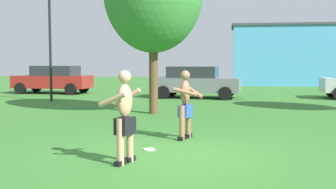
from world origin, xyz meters
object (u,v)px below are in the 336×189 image
(frisbee, at_px, (149,149))
(lamp_post, at_px, (50,26))
(player_in_blue, at_px, (185,103))
(car_gray_mid_lot, at_px, (196,82))
(car_red_near_post, at_px, (53,79))
(player_near, at_px, (125,114))

(frisbee, bearing_deg, lamp_post, 123.50)
(player_in_blue, height_order, car_gray_mid_lot, player_in_blue)
(player_in_blue, height_order, lamp_post, lamp_post)
(frisbee, xyz_separation_m, car_red_near_post, (-8.39, 14.39, 0.81))
(frisbee, distance_m, car_gray_mid_lot, 12.61)
(player_near, height_order, car_gray_mid_lot, player_near)
(car_gray_mid_lot, height_order, lamp_post, lamp_post)
(car_red_near_post, relative_size, lamp_post, 0.78)
(player_near, xyz_separation_m, car_gray_mid_lot, (0.12, 13.79, -0.07))
(player_near, bearing_deg, frisbee, 80.05)
(player_in_blue, relative_size, frisbee, 6.60)
(player_in_blue, xyz_separation_m, lamp_post, (-7.14, 8.49, 2.59))
(player_in_blue, xyz_separation_m, car_gray_mid_lot, (-0.70, 11.22, -0.03))
(player_in_blue, bearing_deg, player_near, -107.78)
(player_near, xyz_separation_m, player_in_blue, (0.82, 2.57, -0.04))
(player_near, xyz_separation_m, frisbee, (0.21, 1.20, -0.88))
(player_near, bearing_deg, lamp_post, 119.72)
(car_red_near_post, height_order, car_gray_mid_lot, same)
(car_red_near_post, distance_m, car_gray_mid_lot, 8.50)
(frisbee, relative_size, car_red_near_post, 0.06)
(player_near, distance_m, frisbee, 1.51)
(player_in_blue, bearing_deg, car_gray_mid_lot, 93.57)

